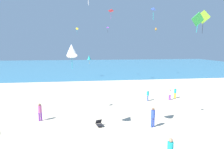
% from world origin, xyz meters
% --- Properties ---
extents(ground_plane, '(120.00, 120.00, 0.00)m').
position_xyz_m(ground_plane, '(0.00, 10.00, 0.00)').
color(ground_plane, beige).
extents(ocean_water, '(120.00, 60.00, 0.05)m').
position_xyz_m(ocean_water, '(0.00, 57.55, 0.03)').
color(ocean_water, teal).
rests_on(ocean_water, ground_plane).
extents(beach_chair_near_camera, '(0.71, 0.79, 0.56)m').
position_xyz_m(beach_chair_near_camera, '(-1.06, 6.17, 0.25)').
color(beach_chair_near_camera, black).
rests_on(beach_chair_near_camera, ground_plane).
extents(person_0, '(0.40, 0.40, 1.72)m').
position_xyz_m(person_0, '(3.41, 5.40, 0.99)').
color(person_0, blue).
rests_on(person_0, ground_plane).
extents(person_1, '(0.32, 0.32, 1.42)m').
position_xyz_m(person_1, '(5.47, 12.89, 0.82)').
color(person_1, blue).
rests_on(person_1, ground_plane).
extents(person_2, '(0.38, 0.38, 1.38)m').
position_xyz_m(person_2, '(8.41, 12.95, 0.80)').
color(person_2, purple).
rests_on(person_2, ground_plane).
extents(person_3, '(0.39, 0.39, 1.43)m').
position_xyz_m(person_3, '(9.44, 13.59, 0.82)').
color(person_3, yellow).
rests_on(person_3, ground_plane).
extents(person_5, '(0.45, 0.45, 1.64)m').
position_xyz_m(person_5, '(-6.35, 8.07, 0.95)').
color(person_5, purple).
rests_on(person_5, ground_plane).
extents(kite_yellow, '(0.63, 0.16, 1.56)m').
position_xyz_m(kite_yellow, '(-4.07, 32.98, 10.56)').
color(kite_yellow, yellow).
extents(kite_white, '(0.91, 1.22, 2.01)m').
position_xyz_m(kite_white, '(-3.09, 5.13, 6.52)').
color(kite_white, white).
extents(kite_blue, '(0.33, 0.42, 0.95)m').
position_xyz_m(kite_blue, '(3.16, 5.35, 9.62)').
color(kite_blue, blue).
extents(kite_red, '(1.03, 0.93, 1.76)m').
position_xyz_m(kite_red, '(2.25, 24.64, 13.09)').
color(kite_red, red).
extents(kite_lime, '(1.06, 0.49, 1.92)m').
position_xyz_m(kite_lime, '(7.85, 6.18, 9.21)').
color(kite_lime, '#99DB33').
extents(kite_teal, '(0.94, 0.94, 1.81)m').
position_xyz_m(kite_teal, '(-1.59, 32.39, 4.37)').
color(kite_teal, '#1EADAD').
extents(kite_purple, '(0.86, 0.94, 1.37)m').
position_xyz_m(kite_purple, '(2.47, 31.43, 10.86)').
color(kite_purple, purple).
extents(kite_orange, '(0.75, 0.85, 1.06)m').
position_xyz_m(kite_orange, '(13.69, 32.73, 10.87)').
color(kite_orange, orange).
extents(kite_green, '(0.85, 0.24, 1.18)m').
position_xyz_m(kite_green, '(4.68, 1.86, 8.36)').
color(kite_green, green).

